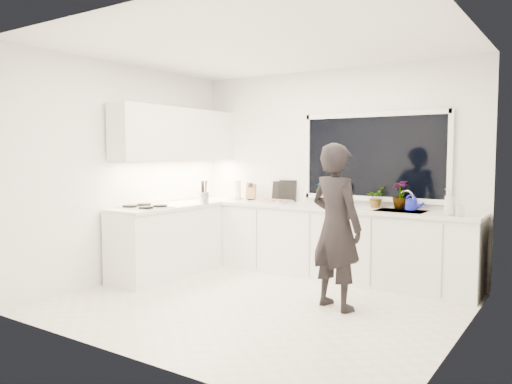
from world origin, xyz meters
The scene contains 25 objects.
floor centered at (0.00, 0.00, -0.01)m, with size 4.00×3.50×0.02m, color beige.
wall_back centered at (0.00, 1.76, 1.35)m, with size 4.00×0.02×2.70m, color white.
wall_left centered at (-2.01, 0.00, 1.35)m, with size 0.02×3.50×2.70m, color white.
wall_right centered at (2.01, 0.00, 1.35)m, with size 0.02×3.50×2.70m, color white.
ceiling centered at (0.00, 0.00, 2.71)m, with size 4.00×3.50×0.02m, color white.
window centered at (0.60, 1.73, 1.55)m, with size 1.80×0.02×1.00m, color black.
base_cabinets_back centered at (0.00, 1.45, 0.44)m, with size 3.92×0.58×0.88m, color white.
base_cabinets_left centered at (-1.67, 0.35, 0.44)m, with size 0.58×1.60×0.88m, color white.
countertop_back centered at (0.00, 1.44, 0.90)m, with size 3.94×0.62×0.04m, color silver.
countertop_left centered at (-1.67, 0.35, 0.90)m, with size 0.62×1.60×0.04m, color silver.
upper_cabinets centered at (-1.79, 0.70, 1.85)m, with size 0.34×2.10×0.70m, color white.
sink centered at (1.05, 1.45, 0.87)m, with size 0.58×0.42×0.14m, color silver.
faucet centered at (1.05, 1.65, 1.03)m, with size 0.03×0.03×0.22m, color silver.
stovetop centered at (-1.69, 0.00, 0.94)m, with size 0.56×0.48×0.03m, color black.
person centered at (0.75, 0.30, 0.85)m, with size 0.62×0.41×1.70m, color black.
pizza_tray centered at (-0.71, 1.42, 0.94)m, with size 0.48×0.36×0.03m, color silver.
pizza centered at (-0.71, 1.42, 0.95)m, with size 0.44×0.31×0.01m, color #AE1817.
watering_can centered at (1.12, 1.61, 0.98)m, with size 0.14×0.14×0.13m, color #151DC5.
paper_towel_roll centered at (-1.40, 1.55, 1.05)m, with size 0.11×0.11×0.26m, color silver.
knife_block centered at (-1.18, 1.59, 1.03)m, with size 0.13×0.10×0.22m, color #A2814B.
utensil_crock centered at (-1.40, 0.80, 1.00)m, with size 0.13×0.13×0.16m, color #B6B6BB.
picture_frame_large centered at (-0.76, 1.69, 1.06)m, with size 0.22×0.02×0.28m, color black.
picture_frame_small centered at (-0.63, 1.69, 1.07)m, with size 0.25×0.02×0.30m, color black.
herb_plants centered at (0.60, 1.61, 1.07)m, with size 1.29×0.27×0.34m.
soap_bottles centered at (1.65, 1.30, 1.05)m, with size 0.24×0.16×0.29m.
Camera 1 is at (2.87, -4.34, 1.59)m, focal length 35.00 mm.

